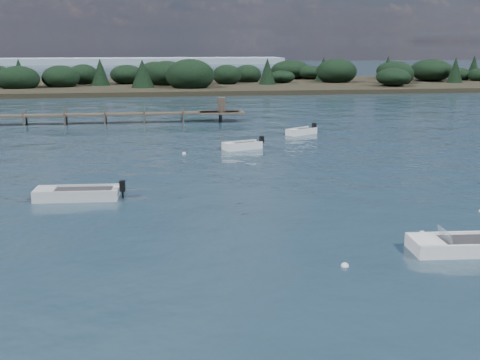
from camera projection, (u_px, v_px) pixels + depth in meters
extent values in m
plane|color=#162734|center=(181.00, 110.00, 79.23)|extent=(400.00, 400.00, 0.00)
cube|color=white|center=(301.00, 133.00, 58.50)|extent=(3.35, 2.74, 0.74)
cube|color=white|center=(293.00, 130.00, 57.64)|extent=(1.24, 1.37, 0.15)
cube|color=#27272A|center=(303.00, 130.00, 58.58)|extent=(2.36, 1.99, 0.13)
cube|color=white|center=(306.00, 130.00, 57.98)|extent=(2.74, 1.78, 0.15)
cube|color=white|center=(297.00, 128.00, 58.83)|extent=(2.74, 1.78, 0.15)
cube|color=black|center=(314.00, 126.00, 59.52)|extent=(0.44, 0.46, 0.58)
cylinder|color=black|center=(314.00, 131.00, 59.64)|extent=(0.15, 0.15, 0.58)
cube|color=white|center=(469.00, 249.00, 25.91)|extent=(5.17, 2.28, 0.74)
cube|color=white|center=(426.00, 240.00, 25.68)|extent=(1.34, 1.79, 0.15)
cube|color=#27272A|center=(479.00, 241.00, 25.86)|extent=(3.54, 1.78, 0.13)
cube|color=white|center=(479.00, 246.00, 24.96)|extent=(5.04, 0.52, 0.15)
cube|color=white|center=(461.00, 233.00, 26.67)|extent=(5.04, 0.52, 0.15)
cube|color=silver|center=(445.00, 234.00, 25.68)|extent=(0.27, 1.37, 0.44)
cube|color=white|center=(242.00, 148.00, 50.51)|extent=(3.47, 2.21, 0.75)
cube|color=white|center=(229.00, 144.00, 49.88)|extent=(1.09, 1.34, 0.15)
cube|color=#27272A|center=(245.00, 143.00, 50.54)|extent=(2.41, 1.65, 0.13)
cube|color=white|center=(245.00, 144.00, 49.90)|extent=(3.12, 1.10, 0.15)
cube|color=white|center=(239.00, 142.00, 50.92)|extent=(3.12, 1.10, 0.15)
cube|color=black|center=(262.00, 140.00, 51.17)|extent=(0.40, 0.44, 0.59)
cylinder|color=black|center=(262.00, 146.00, 51.29)|extent=(0.14, 0.14, 0.59)
cube|color=#AFB5B6|center=(77.00, 197.00, 34.56)|extent=(4.80, 2.06, 0.78)
cube|color=#AFB5B6|center=(45.00, 190.00, 34.30)|extent=(1.22, 1.67, 0.16)
cube|color=#27272A|center=(83.00, 191.00, 34.51)|extent=(3.27, 1.62, 0.13)
cube|color=#AFB5B6|center=(74.00, 193.00, 33.66)|extent=(4.70, 0.41, 0.16)
cube|color=#AFB5B6|center=(79.00, 186.00, 35.26)|extent=(4.70, 0.41, 0.16)
cube|color=black|center=(122.00, 186.00, 34.66)|extent=(0.34, 0.40, 0.62)
cylinder|color=black|center=(123.00, 195.00, 34.78)|extent=(0.12, 0.12, 0.62)
sphere|color=silver|center=(475.00, 244.00, 26.90)|extent=(0.32, 0.32, 0.32)
sphere|color=silver|center=(184.00, 154.00, 48.42)|extent=(0.32, 0.32, 0.32)
sphere|color=silver|center=(345.00, 266.00, 24.20)|extent=(0.32, 0.32, 0.32)
sphere|color=silver|center=(422.00, 234.00, 28.26)|extent=(0.32, 0.32, 0.32)
cube|color=#483F34|center=(222.00, 112.00, 68.02)|extent=(5.00, 3.20, 0.18)
cube|color=#483F34|center=(222.00, 104.00, 67.82)|extent=(0.80, 0.80, 1.60)
cylinder|color=#483F34|center=(23.00, 122.00, 64.23)|extent=(0.20, 0.20, 2.20)
cylinder|color=#483F34|center=(27.00, 120.00, 65.88)|extent=(0.20, 0.20, 2.20)
cylinder|color=#483F34|center=(65.00, 122.00, 64.85)|extent=(0.20, 0.20, 2.20)
cylinder|color=#483F34|center=(67.00, 120.00, 66.50)|extent=(0.20, 0.20, 2.20)
cylinder|color=#483F34|center=(105.00, 121.00, 65.47)|extent=(0.20, 0.20, 2.20)
cylinder|color=#483F34|center=(106.00, 119.00, 67.11)|extent=(0.20, 0.20, 2.20)
cylinder|color=#483F34|center=(144.00, 120.00, 66.08)|extent=(0.20, 0.20, 2.20)
cylinder|color=#483F34|center=(145.00, 118.00, 67.73)|extent=(0.20, 0.20, 2.20)
cylinder|color=#483F34|center=(183.00, 119.00, 66.70)|extent=(0.20, 0.20, 2.20)
cylinder|color=#483F34|center=(182.00, 117.00, 68.35)|extent=(0.20, 0.20, 2.20)
cylinder|color=#483F34|center=(221.00, 119.00, 67.31)|extent=(0.20, 0.20, 2.20)
cylinder|color=#483F34|center=(220.00, 117.00, 68.96)|extent=(0.20, 0.20, 2.20)
cube|color=black|center=(294.00, 86.00, 121.39)|extent=(190.00, 40.00, 1.60)
ellipsoid|color=black|center=(295.00, 72.00, 120.76)|extent=(180.50, 36.00, 4.40)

